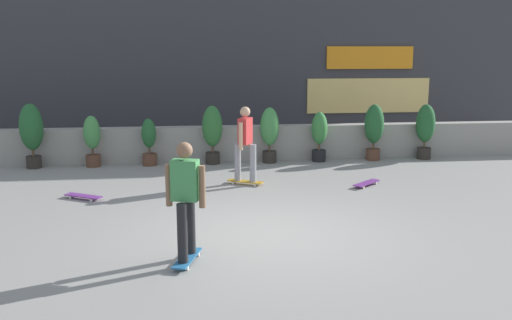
# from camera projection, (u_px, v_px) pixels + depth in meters

# --- Properties ---
(ground_plane) EXTENTS (48.00, 48.00, 0.00)m
(ground_plane) POSITION_uv_depth(u_px,v_px,m) (267.00, 233.00, 8.97)
(ground_plane) COLOR gray
(planter_wall) EXTENTS (18.00, 0.40, 0.90)m
(planter_wall) POSITION_uv_depth(u_px,v_px,m) (237.00, 143.00, 14.72)
(planter_wall) COLOR gray
(planter_wall) RESTS_ON ground
(building_backdrop) EXTENTS (20.00, 2.08, 6.50)m
(building_backdrop) POSITION_uv_depth(u_px,v_px,m) (226.00, 37.00, 18.06)
(building_backdrop) COLOR #38383D
(building_backdrop) RESTS_ON ground
(potted_plant_0) EXTENTS (0.56, 0.56, 1.59)m
(potted_plant_0) POSITION_uv_depth(u_px,v_px,m) (31.00, 130.00, 13.62)
(potted_plant_0) COLOR #2D2823
(potted_plant_0) RESTS_ON ground
(potted_plant_1) EXTENTS (0.40, 0.40, 1.28)m
(potted_plant_1) POSITION_uv_depth(u_px,v_px,m) (92.00, 139.00, 13.83)
(potted_plant_1) COLOR brown
(potted_plant_1) RESTS_ON ground
(potted_plant_2) EXTENTS (0.36, 0.36, 1.19)m
(potted_plant_2) POSITION_uv_depth(u_px,v_px,m) (149.00, 141.00, 14.00)
(potted_plant_2) COLOR brown
(potted_plant_2) RESTS_ON ground
(potted_plant_3) EXTENTS (0.51, 0.51, 1.49)m
(potted_plant_3) POSITION_uv_depth(u_px,v_px,m) (212.00, 130.00, 14.13)
(potted_plant_3) COLOR #2D2823
(potted_plant_3) RESTS_ON ground
(potted_plant_4) EXTENTS (0.48, 0.48, 1.43)m
(potted_plant_4) POSITION_uv_depth(u_px,v_px,m) (270.00, 131.00, 14.30)
(potted_plant_4) COLOR #2D2823
(potted_plant_4) RESTS_ON ground
(potted_plant_5) EXTENTS (0.41, 0.41, 1.29)m
(potted_plant_5) POSITION_uv_depth(u_px,v_px,m) (319.00, 134.00, 14.47)
(potted_plant_5) COLOR black
(potted_plant_5) RESTS_ON ground
(potted_plant_6) EXTENTS (0.50, 0.50, 1.48)m
(potted_plant_6) POSITION_uv_depth(u_px,v_px,m) (374.00, 128.00, 14.60)
(potted_plant_6) COLOR brown
(potted_plant_6) RESTS_ON ground
(potted_plant_7) EXTENTS (0.49, 0.49, 1.46)m
(potted_plant_7) POSITION_uv_depth(u_px,v_px,m) (425.00, 128.00, 14.76)
(potted_plant_7) COLOR #2D2823
(potted_plant_7) RESTS_ON ground
(skater_by_wall_right) EXTENTS (0.80, 0.56, 1.70)m
(skater_by_wall_right) POSITION_uv_depth(u_px,v_px,m) (245.00, 142.00, 11.97)
(skater_by_wall_right) COLOR #BF8C26
(skater_by_wall_right) RESTS_ON ground
(skater_far_right) EXTENTS (0.54, 0.82, 1.70)m
(skater_far_right) POSITION_uv_depth(u_px,v_px,m) (186.00, 197.00, 7.57)
(skater_far_right) COLOR #266699
(skater_far_right) RESTS_ON ground
(skateboard_near_camera) EXTENTS (0.73, 0.68, 0.08)m
(skateboard_near_camera) POSITION_uv_depth(u_px,v_px,m) (367.00, 183.00, 12.02)
(skateboard_near_camera) COLOR #72338C
(skateboard_near_camera) RESTS_ON ground
(skateboard_aside) EXTENTS (0.79, 0.58, 0.08)m
(skateboard_aside) POSITION_uv_depth(u_px,v_px,m) (83.00, 196.00, 10.97)
(skateboard_aside) COLOR #72338C
(skateboard_aside) RESTS_ON ground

